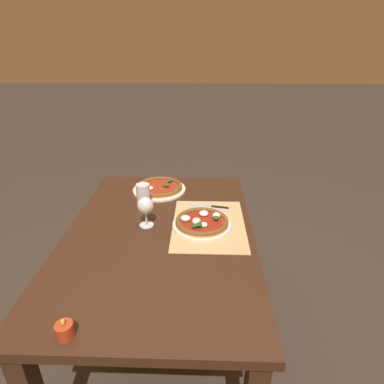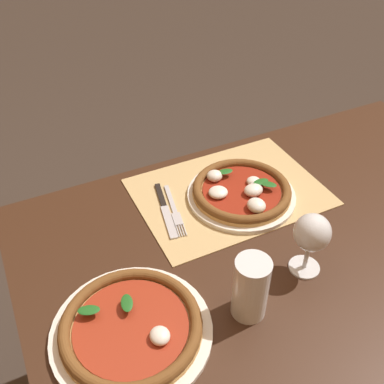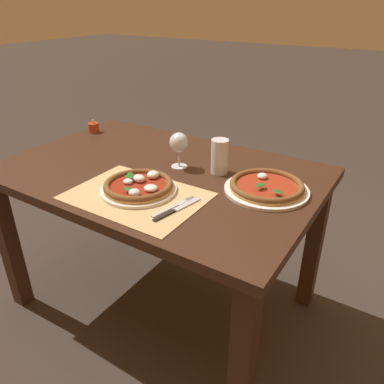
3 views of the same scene
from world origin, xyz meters
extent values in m
plane|color=#382D26|center=(0.00, 0.00, 0.00)|extent=(24.00, 24.00, 0.00)
cube|color=#382114|center=(0.00, 0.00, 0.72)|extent=(1.34, 0.90, 0.04)
cube|color=#382114|center=(0.61, -0.39, 0.35)|extent=(0.07, 0.07, 0.70)
cube|color=#382114|center=(0.61, 0.39, 0.35)|extent=(0.07, 0.07, 0.70)
cube|color=tan|center=(0.08, -0.24, 0.74)|extent=(0.50, 0.36, 0.00)
cylinder|color=silver|center=(0.06, -0.20, 0.75)|extent=(0.29, 0.29, 0.01)
cylinder|color=tan|center=(0.06, -0.20, 0.76)|extent=(0.26, 0.26, 0.01)
torus|color=brown|center=(0.06, -0.20, 0.77)|extent=(0.26, 0.26, 0.02)
cylinder|color=maroon|center=(0.06, -0.20, 0.77)|extent=(0.21, 0.21, 0.00)
ellipsoid|color=silver|center=(0.13, -0.21, 0.78)|extent=(0.05, 0.05, 0.02)
ellipsoid|color=silver|center=(0.04, -0.18, 0.78)|extent=(0.05, 0.04, 0.03)
ellipsoid|color=silver|center=(0.07, -0.12, 0.78)|extent=(0.05, 0.05, 0.03)
ellipsoid|color=silver|center=(0.11, -0.28, 0.78)|extent=(0.04, 0.04, 0.03)
ellipsoid|color=silver|center=(0.02, -0.21, 0.78)|extent=(0.04, 0.04, 0.02)
ellipsoid|color=#1E5B1E|center=(0.08, -0.27, 0.79)|extent=(0.05, 0.03, 0.00)
ellipsoid|color=#1E5B1E|center=(0.00, -0.18, 0.79)|extent=(0.05, 0.05, 0.00)
ellipsoid|color=#1E5B1E|center=(0.01, -0.19, 0.79)|extent=(0.04, 0.02, 0.00)
cylinder|color=silver|center=(0.47, 0.06, 0.75)|extent=(0.32, 0.32, 0.01)
cylinder|color=tan|center=(0.47, 0.06, 0.76)|extent=(0.28, 0.28, 0.01)
torus|color=brown|center=(0.47, 0.06, 0.77)|extent=(0.28, 0.28, 0.02)
cylinder|color=maroon|center=(0.47, 0.06, 0.76)|extent=(0.23, 0.23, 0.00)
ellipsoid|color=silver|center=(0.43, 0.11, 0.77)|extent=(0.04, 0.04, 0.02)
ellipsoid|color=#1E5B1E|center=(0.46, 0.02, 0.78)|extent=(0.03, 0.05, 0.00)
ellipsoid|color=#1E5B1E|center=(0.53, 0.00, 0.78)|extent=(0.05, 0.04, 0.00)
cylinder|color=silver|center=(0.06, 0.07, 0.74)|extent=(0.07, 0.07, 0.00)
cylinder|color=silver|center=(0.06, 0.07, 0.78)|extent=(0.01, 0.01, 0.06)
ellipsoid|color=silver|center=(0.06, 0.07, 0.85)|extent=(0.08, 0.08, 0.08)
ellipsoid|color=#C17019|center=(0.06, 0.07, 0.84)|extent=(0.07, 0.07, 0.05)
cylinder|color=silver|center=(0.24, 0.11, 0.81)|extent=(0.07, 0.07, 0.15)
cylinder|color=black|center=(0.24, 0.11, 0.80)|extent=(0.07, 0.07, 0.12)
cylinder|color=silver|center=(0.24, 0.11, 0.86)|extent=(0.07, 0.07, 0.02)
cube|color=#B7B7BC|center=(0.24, -0.28, 0.75)|extent=(0.03, 0.12, 0.00)
cube|color=#B7B7BC|center=(0.25, -0.20, 0.75)|extent=(0.03, 0.05, 0.00)
cylinder|color=#B7B7BC|center=(0.27, -0.16, 0.75)|extent=(0.01, 0.04, 0.00)
cylinder|color=#B7B7BC|center=(0.27, -0.16, 0.75)|extent=(0.01, 0.04, 0.00)
cylinder|color=#B7B7BC|center=(0.26, -0.15, 0.75)|extent=(0.01, 0.04, 0.00)
cylinder|color=#B7B7BC|center=(0.25, -0.15, 0.75)|extent=(0.01, 0.04, 0.00)
cube|color=black|center=(0.26, -0.30, 0.75)|extent=(0.03, 0.10, 0.01)
cube|color=#B7B7BC|center=(0.28, -0.20, 0.75)|extent=(0.04, 0.12, 0.00)
cylinder|color=#B23819|center=(-0.60, 0.22, 0.77)|extent=(0.06, 0.06, 0.05)
cylinder|color=silver|center=(-0.60, 0.22, 0.76)|extent=(0.04, 0.04, 0.03)
ellipsoid|color=#F9C64C|center=(-0.60, 0.22, 0.80)|extent=(0.01, 0.01, 0.02)
camera|label=1|loc=(-1.30, -0.20, 1.58)|focal=30.00mm
camera|label=2|loc=(0.58, 0.56, 1.52)|focal=42.00mm
camera|label=3|loc=(0.91, -1.16, 1.39)|focal=35.00mm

